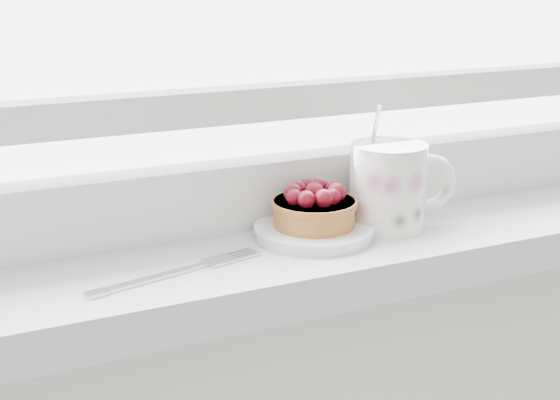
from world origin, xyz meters
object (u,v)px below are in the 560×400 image
fork (176,272)px  raspberry_tart (314,207)px  floral_mug (391,184)px  saucer (314,231)px

fork → raspberry_tart: bearing=12.7°
raspberry_tart → floral_mug: (0.09, -0.01, 0.02)m
fork → floral_mug: bearing=6.9°
saucer → floral_mug: (0.09, -0.01, 0.04)m
saucer → raspberry_tart: size_ratio=1.43×
saucer → raspberry_tart: raspberry_tart is taller
floral_mug → fork: 0.25m
saucer → fork: bearing=-167.3°
floral_mug → fork: (-0.25, -0.03, -0.05)m
saucer → fork: size_ratio=0.71×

